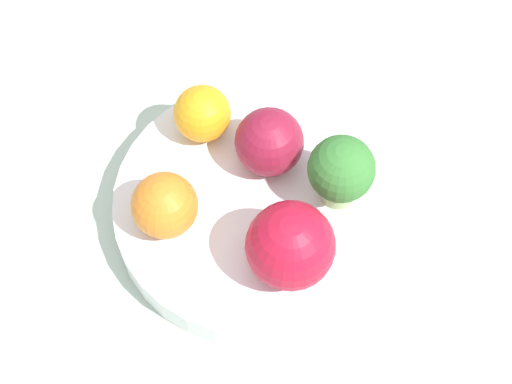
# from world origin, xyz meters

# --- Properties ---
(ground_plane) EXTENTS (6.00, 6.00, 0.00)m
(ground_plane) POSITION_xyz_m (0.00, 0.00, 0.00)
(ground_plane) COLOR gray
(table_surface) EXTENTS (1.20, 1.20, 0.02)m
(table_surface) POSITION_xyz_m (0.00, 0.00, 0.01)
(table_surface) COLOR #B2C6B2
(table_surface) RESTS_ON ground_plane
(bowl) EXTENTS (0.21, 0.21, 0.03)m
(bowl) POSITION_xyz_m (0.00, 0.00, 0.03)
(bowl) COLOR white
(bowl) RESTS_ON table_surface
(broccoli) EXTENTS (0.05, 0.05, 0.06)m
(broccoli) POSITION_xyz_m (0.03, -0.05, 0.08)
(broccoli) COLOR #99C17A
(broccoli) RESTS_ON bowl
(apple_red) EXTENTS (0.05, 0.05, 0.05)m
(apple_red) POSITION_xyz_m (0.03, 0.01, 0.07)
(apple_red) COLOR maroon
(apple_red) RESTS_ON bowl
(apple_green) EXTENTS (0.06, 0.06, 0.06)m
(apple_green) POSITION_xyz_m (-0.04, -0.04, 0.08)
(apple_green) COLOR #B7142D
(apple_green) RESTS_ON bowl
(orange_front) EXTENTS (0.05, 0.05, 0.05)m
(orange_front) POSITION_xyz_m (-0.05, 0.05, 0.07)
(orange_front) COLOR orange
(orange_front) RESTS_ON bowl
(orange_back) EXTENTS (0.04, 0.04, 0.04)m
(orange_back) POSITION_xyz_m (0.04, 0.06, 0.07)
(orange_back) COLOR orange
(orange_back) RESTS_ON bowl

